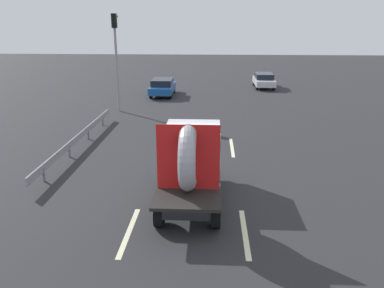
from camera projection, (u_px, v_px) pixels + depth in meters
The scene contains 10 objects.
ground_plane at pixel (197, 195), 13.80m from camera, with size 120.00×120.00×0.00m, color #28282B.
flatbed_truck at pixel (191, 154), 13.37m from camera, with size 2.02×5.12×3.08m.
distant_sedan at pixel (163, 87), 31.92m from camera, with size 1.82×4.24×1.38m.
traffic_light at pixel (116, 50), 25.29m from camera, with size 0.42×0.36×6.42m.
guardrail at pixel (79, 137), 18.76m from camera, with size 0.10×11.17×0.71m.
lane_dash_left_near at pixel (129, 232), 11.38m from camera, with size 2.83×0.16×0.01m, color beige.
lane_dash_left_far at pixel (162, 148), 18.78m from camera, with size 2.68×0.16×0.01m, color beige.
lane_dash_right_near at pixel (245, 233), 11.31m from camera, with size 2.80×0.16×0.01m, color beige.
lane_dash_right_far at pixel (232, 147), 18.93m from camera, with size 2.89×0.16×0.01m, color beige.
oncoming_car at pixel (264, 80), 35.69m from camera, with size 1.73×4.03×1.32m.
Camera 1 is at (0.46, -12.56, 5.97)m, focal length 35.88 mm.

